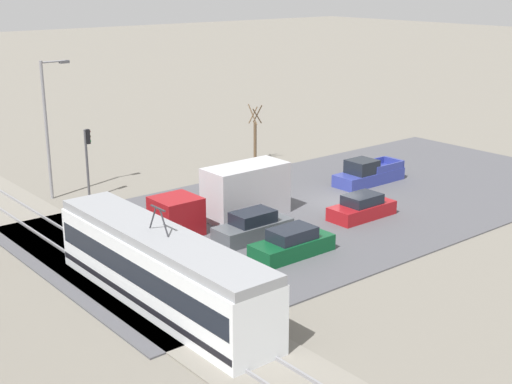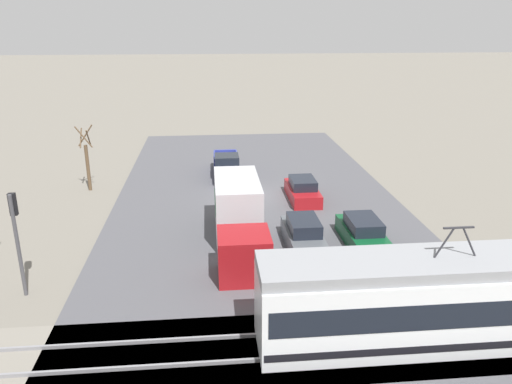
{
  "view_description": "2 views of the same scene",
  "coord_description": "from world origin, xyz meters",
  "px_view_note": "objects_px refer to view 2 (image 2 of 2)",
  "views": [
    {
      "loc": [
        -30.39,
        31.65,
        14.0
      ],
      "look_at": [
        -2.48,
        8.75,
        3.04
      ],
      "focal_mm": 50.0,
      "sensor_mm": 36.0,
      "label": 1
    },
    {
      "loc": [
        3.03,
        31.65,
        11.21
      ],
      "look_at": [
        0.77,
        8.19,
        3.16
      ],
      "focal_mm": 35.0,
      "sensor_mm": 36.0,
      "label": 2
    }
  ],
  "objects_px": {
    "pickup_truck": "(227,167)",
    "sedan_car_0": "(303,236)",
    "box_truck": "(239,217)",
    "sedan_car_1": "(303,191)",
    "street_tree": "(87,161)",
    "sedan_car_2": "(363,234)",
    "traffic_light_pole": "(16,230)",
    "light_rail_tram": "(449,299)"
  },
  "relations": [
    {
      "from": "box_truck",
      "to": "traffic_light_pole",
      "type": "bearing_deg",
      "value": 24.21
    },
    {
      "from": "sedan_car_0",
      "to": "sedan_car_1",
      "type": "xyz_separation_m",
      "value": [
        -1.33,
        -7.36,
        -0.06
      ]
    },
    {
      "from": "sedan_car_1",
      "to": "traffic_light_pole",
      "type": "relative_size",
      "value": 0.93
    },
    {
      "from": "sedan_car_1",
      "to": "traffic_light_pole",
      "type": "height_order",
      "value": "traffic_light_pole"
    },
    {
      "from": "pickup_truck",
      "to": "street_tree",
      "type": "relative_size",
      "value": 1.19
    },
    {
      "from": "pickup_truck",
      "to": "sedan_car_0",
      "type": "height_order",
      "value": "pickup_truck"
    },
    {
      "from": "sedan_car_2",
      "to": "sedan_car_0",
      "type": "bearing_deg",
      "value": -179.26
    },
    {
      "from": "traffic_light_pole",
      "to": "pickup_truck",
      "type": "bearing_deg",
      "value": -119.56
    },
    {
      "from": "box_truck",
      "to": "sedan_car_1",
      "type": "distance_m",
      "value": 7.97
    },
    {
      "from": "light_rail_tram",
      "to": "sedan_car_2",
      "type": "bearing_deg",
      "value": -86.05
    },
    {
      "from": "sedan_car_1",
      "to": "traffic_light_pole",
      "type": "bearing_deg",
      "value": -142.85
    },
    {
      "from": "traffic_light_pole",
      "to": "street_tree",
      "type": "height_order",
      "value": "street_tree"
    },
    {
      "from": "sedan_car_2",
      "to": "box_truck",
      "type": "bearing_deg",
      "value": 172.26
    },
    {
      "from": "pickup_truck",
      "to": "traffic_light_pole",
      "type": "height_order",
      "value": "traffic_light_pole"
    },
    {
      "from": "light_rail_tram",
      "to": "sedan_car_1",
      "type": "bearing_deg",
      "value": -81.22
    },
    {
      "from": "pickup_truck",
      "to": "light_rail_tram",
      "type": "bearing_deg",
      "value": 108.54
    },
    {
      "from": "box_truck",
      "to": "street_tree",
      "type": "relative_size",
      "value": 1.9
    },
    {
      "from": "sedan_car_1",
      "to": "traffic_light_pole",
      "type": "xyz_separation_m",
      "value": [
        14.15,
        10.72,
        2.34
      ]
    },
    {
      "from": "box_truck",
      "to": "pickup_truck",
      "type": "xyz_separation_m",
      "value": [
        0.15,
        -12.25,
        -0.79
      ]
    },
    {
      "from": "sedan_car_0",
      "to": "sedan_car_2",
      "type": "relative_size",
      "value": 0.99
    },
    {
      "from": "traffic_light_pole",
      "to": "sedan_car_0",
      "type": "bearing_deg",
      "value": -165.3
    },
    {
      "from": "box_truck",
      "to": "pickup_truck",
      "type": "distance_m",
      "value": 12.28
    },
    {
      "from": "light_rail_tram",
      "to": "sedan_car_2",
      "type": "height_order",
      "value": "light_rail_tram"
    },
    {
      "from": "sedan_car_0",
      "to": "traffic_light_pole",
      "type": "xyz_separation_m",
      "value": [
        12.83,
        3.37,
        2.28
      ]
    },
    {
      "from": "street_tree",
      "to": "box_truck",
      "type": "bearing_deg",
      "value": 134.61
    },
    {
      "from": "sedan_car_1",
      "to": "sedan_car_2",
      "type": "xyz_separation_m",
      "value": [
        -1.84,
        7.32,
        0.02
      ]
    },
    {
      "from": "sedan_car_2",
      "to": "street_tree",
      "type": "height_order",
      "value": "street_tree"
    },
    {
      "from": "box_truck",
      "to": "street_tree",
      "type": "height_order",
      "value": "street_tree"
    },
    {
      "from": "box_truck",
      "to": "sedan_car_1",
      "type": "relative_size",
      "value": 2.04
    },
    {
      "from": "sedan_car_2",
      "to": "street_tree",
      "type": "relative_size",
      "value": 1.0
    },
    {
      "from": "traffic_light_pole",
      "to": "street_tree",
      "type": "bearing_deg",
      "value": -88.7
    },
    {
      "from": "light_rail_tram",
      "to": "sedan_car_0",
      "type": "height_order",
      "value": "light_rail_tram"
    },
    {
      "from": "box_truck",
      "to": "street_tree",
      "type": "xyz_separation_m",
      "value": [
        9.86,
        -9.99,
        0.56
      ]
    },
    {
      "from": "sedan_car_2",
      "to": "street_tree",
      "type": "distance_m",
      "value": 19.66
    },
    {
      "from": "box_truck",
      "to": "traffic_light_pole",
      "type": "height_order",
      "value": "traffic_light_pole"
    },
    {
      "from": "sedan_car_0",
      "to": "sedan_car_1",
      "type": "distance_m",
      "value": 7.48
    },
    {
      "from": "pickup_truck",
      "to": "traffic_light_pole",
      "type": "distance_m",
      "value": 19.15
    },
    {
      "from": "light_rail_tram",
      "to": "sedan_car_1",
      "type": "distance_m",
      "value": 15.85
    },
    {
      "from": "light_rail_tram",
      "to": "traffic_light_pole",
      "type": "xyz_separation_m",
      "value": [
        16.57,
        -4.91,
        1.32
      ]
    },
    {
      "from": "pickup_truck",
      "to": "box_truck",
      "type": "bearing_deg",
      "value": 90.72
    },
    {
      "from": "light_rail_tram",
      "to": "traffic_light_pole",
      "type": "relative_size",
      "value": 3.02
    },
    {
      "from": "pickup_truck",
      "to": "sedan_car_2",
      "type": "relative_size",
      "value": 1.19
    }
  ]
}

